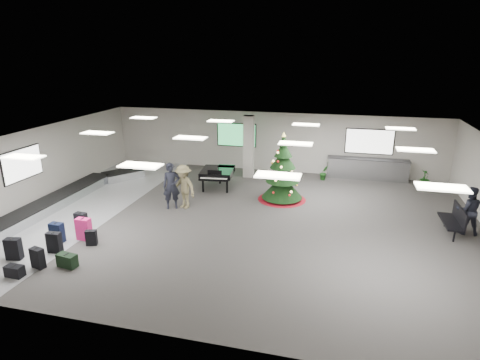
% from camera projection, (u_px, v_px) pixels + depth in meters
% --- Properties ---
extents(ground, '(18.00, 18.00, 0.00)m').
position_uv_depth(ground, '(241.00, 219.00, 15.72)').
color(ground, '#3A3734').
rests_on(ground, ground).
extents(room_envelope, '(18.02, 14.02, 3.21)m').
position_uv_depth(room_envelope, '(236.00, 157.00, 15.72)').
color(room_envelope, '#B9B1A9').
rests_on(room_envelope, ground).
extents(baggage_carousel, '(2.28, 9.71, 0.43)m').
position_uv_depth(baggage_carousel, '(66.00, 198.00, 17.41)').
color(baggage_carousel, silver).
rests_on(baggage_carousel, ground).
extents(service_counter, '(4.05, 0.65, 1.08)m').
position_uv_depth(service_counter, '(367.00, 169.00, 20.53)').
color(service_counter, silver).
rests_on(service_counter, ground).
extents(suitcase_0, '(0.45, 0.32, 0.66)m').
position_uv_depth(suitcase_0, '(38.00, 258.00, 12.10)').
color(suitcase_0, black).
rests_on(suitcase_0, ground).
extents(suitcase_1, '(0.46, 0.26, 0.72)m').
position_uv_depth(suitcase_1, '(54.00, 243.00, 13.02)').
color(suitcase_1, black).
rests_on(suitcase_1, ground).
extents(pink_suitcase, '(0.50, 0.28, 0.80)m').
position_uv_depth(pink_suitcase, '(84.00, 229.00, 13.91)').
color(pink_suitcase, '#E91E71').
rests_on(pink_suitcase, ground).
extents(suitcase_3, '(0.40, 0.30, 0.55)m').
position_uv_depth(suitcase_3, '(91.00, 238.00, 13.54)').
color(suitcase_3, black).
rests_on(suitcase_3, ground).
extents(navy_suitcase, '(0.46, 0.27, 0.72)m').
position_uv_depth(navy_suitcase, '(57.00, 233.00, 13.73)').
color(navy_suitcase, black).
rests_on(navy_suitcase, ground).
extents(suitcase_5, '(0.51, 0.35, 0.73)m').
position_uv_depth(suitcase_5, '(14.00, 249.00, 12.59)').
color(suitcase_5, black).
rests_on(suitcase_5, ground).
extents(green_duffel, '(0.65, 0.39, 0.43)m').
position_uv_depth(green_duffel, '(67.00, 260.00, 12.20)').
color(green_duffel, black).
rests_on(green_duffel, ground).
extents(suitcase_8, '(0.46, 0.29, 0.66)m').
position_uv_depth(suitcase_8, '(81.00, 221.00, 14.73)').
color(suitcase_8, black).
rests_on(suitcase_8, ground).
extents(black_duffel, '(0.53, 0.30, 0.36)m').
position_uv_depth(black_duffel, '(15.00, 271.00, 11.66)').
color(black_duffel, black).
rests_on(black_duffel, ground).
extents(christmas_tree, '(2.13, 2.13, 3.04)m').
position_uv_depth(christmas_tree, '(282.00, 177.00, 17.50)').
color(christmas_tree, maroon).
rests_on(christmas_tree, ground).
extents(grand_piano, '(1.66, 2.03, 1.07)m').
position_uv_depth(grand_piano, '(217.00, 173.00, 19.06)').
color(grand_piano, black).
rests_on(grand_piano, ground).
extents(bench, '(0.56, 1.66, 1.05)m').
position_uv_depth(bench, '(455.00, 219.00, 14.26)').
color(bench, black).
rests_on(bench, ground).
extents(traveler_a, '(0.84, 0.73, 1.95)m').
position_uv_depth(traveler_a, '(171.00, 186.00, 16.55)').
color(traveler_a, black).
rests_on(traveler_a, ground).
extents(traveler_b, '(1.38, 1.12, 1.86)m').
position_uv_depth(traveler_b, '(184.00, 187.00, 16.60)').
color(traveler_b, olive).
rests_on(traveler_b, ground).
extents(traveler_bench, '(0.87, 0.68, 1.77)m').
position_uv_depth(traveler_bench, '(468.00, 210.00, 14.23)').
color(traveler_bench, black).
rests_on(traveler_bench, ground).
extents(potted_plant_left, '(0.54, 0.52, 0.77)m').
position_uv_depth(potted_plant_left, '(324.00, 173.00, 20.42)').
color(potted_plant_left, '#183812').
rests_on(potted_plant_left, ground).
extents(potted_plant_right, '(0.61, 0.61, 0.83)m').
position_uv_depth(potted_plant_right, '(425.00, 178.00, 19.44)').
color(potted_plant_right, '#183812').
rests_on(potted_plant_right, ground).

